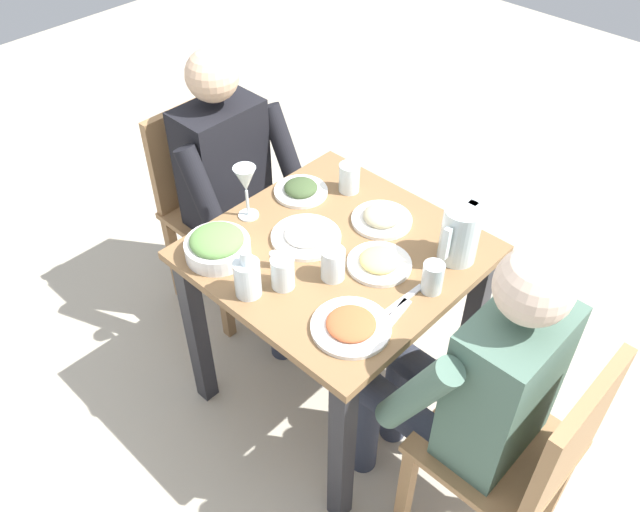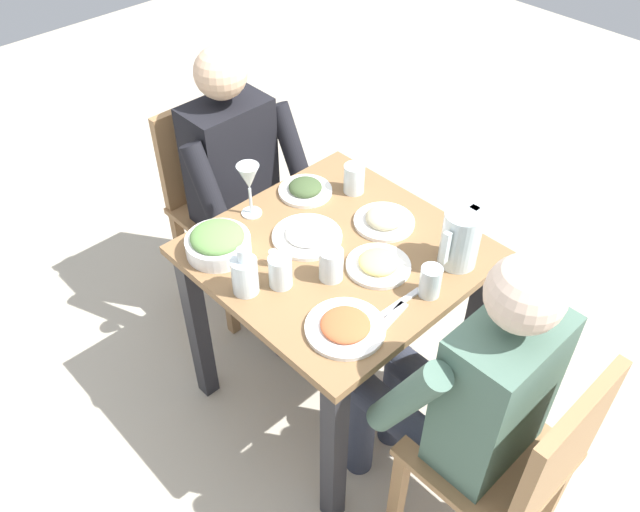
# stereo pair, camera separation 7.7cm
# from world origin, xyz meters

# --- Properties ---
(ground_plane) EXTENTS (8.00, 8.00, 0.00)m
(ground_plane) POSITION_xyz_m (0.00, 0.00, 0.00)
(ground_plane) COLOR #B7AD99
(dining_table) EXTENTS (0.81, 0.81, 0.75)m
(dining_table) POSITION_xyz_m (0.00, 0.00, 0.61)
(dining_table) COLOR olive
(dining_table) RESTS_ON ground_plane
(chair_near) EXTENTS (0.40, 0.40, 0.89)m
(chair_near) POSITION_xyz_m (-0.08, -0.78, 0.51)
(chair_near) COLOR #997047
(chair_near) RESTS_ON ground_plane
(chair_far) EXTENTS (0.40, 0.40, 0.89)m
(chair_far) POSITION_xyz_m (0.07, 0.78, 0.51)
(chair_far) COLOR #997047
(chair_far) RESTS_ON ground_plane
(diner_near) EXTENTS (0.48, 0.53, 1.19)m
(diner_near) POSITION_xyz_m (-0.08, -0.58, 0.65)
(diner_near) COLOR black
(diner_near) RESTS_ON ground_plane
(diner_far) EXTENTS (0.48, 0.53, 1.19)m
(diner_far) POSITION_xyz_m (0.07, 0.58, 0.65)
(diner_far) COLOR #4C6B5B
(diner_far) RESTS_ON ground_plane
(water_pitcher) EXTENTS (0.16, 0.12, 0.19)m
(water_pitcher) POSITION_xyz_m (-0.23, 0.30, 0.85)
(water_pitcher) COLOR silver
(water_pitcher) RESTS_ON dining_table
(salad_bowl) EXTENTS (0.21, 0.21, 0.09)m
(salad_bowl) POSITION_xyz_m (0.28, -0.25, 0.79)
(salad_bowl) COLOR white
(salad_bowl) RESTS_ON dining_table
(plate_yoghurt) EXTENTS (0.23, 0.23, 0.04)m
(plate_yoghurt) POSITION_xyz_m (0.03, -0.11, 0.77)
(plate_yoghurt) COLOR white
(plate_yoghurt) RESTS_ON dining_table
(plate_rice_curry) EXTENTS (0.23, 0.23, 0.04)m
(plate_rice_curry) POSITION_xyz_m (0.22, 0.26, 0.77)
(plate_rice_curry) COLOR white
(plate_rice_curry) RESTS_ON dining_table
(plate_dolmas) EXTENTS (0.19, 0.19, 0.05)m
(plate_dolmas) POSITION_xyz_m (-0.13, -0.29, 0.77)
(plate_dolmas) COLOR white
(plate_dolmas) RESTS_ON dining_table
(plate_fries) EXTENTS (0.20, 0.20, 0.05)m
(plate_fries) POSITION_xyz_m (-0.03, 0.15, 0.77)
(plate_fries) COLOR white
(plate_fries) RESTS_ON dining_table
(plate_beans) EXTENTS (0.20, 0.20, 0.05)m
(plate_beans) POSITION_xyz_m (-0.21, 0.02, 0.77)
(plate_beans) COLOR white
(plate_beans) RESTS_ON dining_table
(water_glass_far_left) EXTENTS (0.07, 0.07, 0.10)m
(water_glass_far_left) POSITION_xyz_m (0.23, -0.01, 0.80)
(water_glass_far_left) COLOR silver
(water_glass_far_left) RESTS_ON dining_table
(water_glass_far_right) EXTENTS (0.07, 0.07, 0.11)m
(water_glass_far_right) POSITION_xyz_m (-0.27, -0.18, 0.80)
(water_glass_far_right) COLOR silver
(water_glass_far_right) RESTS_ON dining_table
(water_glass_by_pitcher) EXTENTS (0.06, 0.06, 0.10)m
(water_glass_by_pitcher) POSITION_xyz_m (-0.06, 0.33, 0.80)
(water_glass_by_pitcher) COLOR silver
(water_glass_by_pitcher) RESTS_ON dining_table
(water_glass_near_right) EXTENTS (0.07, 0.07, 0.11)m
(water_glass_near_right) POSITION_xyz_m (0.10, 0.08, 0.80)
(water_glass_near_right) COLOR silver
(water_glass_near_right) RESTS_ON dining_table
(wine_glass) EXTENTS (0.08, 0.08, 0.20)m
(wine_glass) POSITION_xyz_m (0.08, -0.33, 0.89)
(wine_glass) COLOR silver
(wine_glass) RESTS_ON dining_table
(oil_carafe) EXTENTS (0.08, 0.08, 0.16)m
(oil_carafe) POSITION_xyz_m (0.33, -0.06, 0.81)
(oil_carafe) COLOR silver
(oil_carafe) RESTS_ON dining_table
(salt_shaker) EXTENTS (0.03, 0.03, 0.05)m
(salt_shaker) POSITION_xyz_m (0.19, -0.09, 0.78)
(salt_shaker) COLOR white
(salt_shaker) RESTS_ON dining_table
(fork_near) EXTENTS (0.17, 0.05, 0.01)m
(fork_near) POSITION_xyz_m (0.11, 0.32, 0.76)
(fork_near) COLOR silver
(fork_near) RESTS_ON dining_table
(knife_near) EXTENTS (0.19, 0.03, 0.01)m
(knife_near) POSITION_xyz_m (0.04, 0.30, 0.76)
(knife_near) COLOR silver
(knife_near) RESTS_ON dining_table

